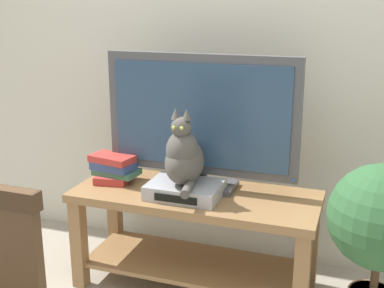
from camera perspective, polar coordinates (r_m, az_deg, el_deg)
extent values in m
cube|color=beige|center=(2.91, 4.23, 14.01)|extent=(7.00, 0.12, 2.80)
cube|color=olive|center=(2.61, 0.37, -6.04)|extent=(1.28, 0.51, 0.04)
cube|color=olive|center=(2.79, -12.80, -11.05)|extent=(0.07, 0.07, 0.50)
cube|color=olive|center=(2.43, 12.39, -15.27)|extent=(0.07, 0.07, 0.50)
cube|color=olive|center=(3.11, -8.80, -7.93)|extent=(0.07, 0.07, 0.50)
cube|color=olive|center=(2.79, 13.49, -11.05)|extent=(0.07, 0.07, 0.50)
cube|color=olive|center=(2.78, 0.35, -13.56)|extent=(1.18, 0.43, 0.02)
cube|color=#4C4C51|center=(2.67, 1.00, -4.62)|extent=(0.38, 0.20, 0.03)
cube|color=#4C4C51|center=(2.66, 1.00, -3.77)|extent=(0.06, 0.04, 0.05)
cube|color=#4C4C51|center=(2.57, 1.04, 3.37)|extent=(1.02, 0.05, 0.62)
cube|color=navy|center=(2.54, 0.83, 3.24)|extent=(0.93, 0.01, 0.53)
sphere|color=#2672F2|center=(2.51, 11.44, -4.10)|extent=(0.01, 0.01, 0.01)
cube|color=#ADADB2|center=(2.54, -0.82, -5.27)|extent=(0.37, 0.26, 0.07)
cube|color=black|center=(2.42, -1.91, -6.34)|extent=(0.22, 0.01, 0.04)
ellipsoid|color=#514C47|center=(2.49, -0.84, -2.08)|extent=(0.19, 0.27, 0.22)
ellipsoid|color=#514C47|center=(2.43, -1.12, -0.74)|extent=(0.16, 0.18, 0.20)
sphere|color=#514C47|center=(2.39, -1.25, 1.93)|extent=(0.10, 0.10, 0.10)
cone|color=#514C47|center=(2.38, -1.88, 3.51)|extent=(0.05, 0.05, 0.06)
cone|color=#514C47|center=(2.37, -0.63, 3.42)|extent=(0.05, 0.05, 0.06)
sphere|color=#B2C64C|center=(2.35, -2.10, 1.89)|extent=(0.02, 0.02, 0.02)
sphere|color=#B2C64C|center=(2.34, -1.19, 1.82)|extent=(0.02, 0.02, 0.02)
cylinder|color=#514C47|center=(2.41, -0.37, -4.89)|extent=(0.08, 0.22, 0.04)
cube|color=#B2332D|center=(2.79, -8.99, -3.83)|extent=(0.20, 0.20, 0.04)
cube|color=#38664C|center=(2.77, -8.60, -3.16)|extent=(0.25, 0.16, 0.03)
cube|color=#33477A|center=(2.76, -8.97, -2.44)|extent=(0.25, 0.17, 0.04)
cube|color=#B2332D|center=(2.75, -9.12, -1.65)|extent=(0.26, 0.18, 0.04)
cylinder|color=#4C3823|center=(2.43, 20.21, -13.82)|extent=(0.04, 0.04, 0.18)
sphere|color=#2D5B33|center=(2.31, 20.87, -7.79)|extent=(0.46, 0.46, 0.46)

